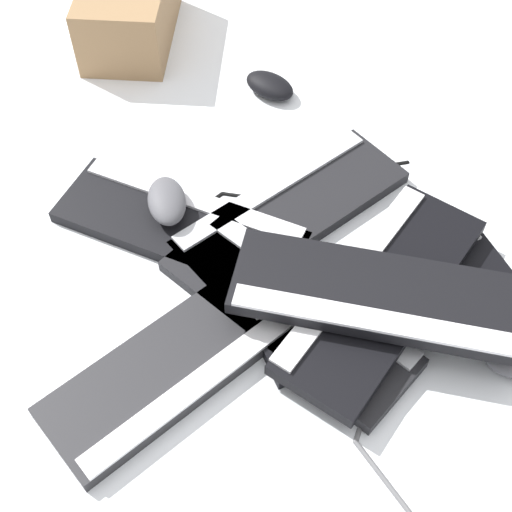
{
  "coord_description": "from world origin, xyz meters",
  "views": [
    {
      "loc": [
        0.62,
        -0.24,
        0.98
      ],
      "look_at": [
        -0.05,
        -0.03,
        0.04
      ],
      "focal_mm": 50.0,
      "sensor_mm": 36.0,
      "label": 1
    }
  ],
  "objects_px": {
    "keyboard_1": "(383,298)",
    "keyboard_4": "(182,361)",
    "mouse_3": "(450,290)",
    "keyboard_5": "(381,292)",
    "cardboard_box": "(129,9)",
    "keyboard_6": "(375,296)",
    "mouse_1": "(167,201)",
    "keyboard_0": "(288,311)",
    "keyboard_2": "(291,209)",
    "mouse_2": "(270,86)",
    "keyboard_3": "(180,225)"
  },
  "relations": [
    {
      "from": "keyboard_1",
      "to": "keyboard_3",
      "type": "distance_m",
      "value": 0.37
    },
    {
      "from": "keyboard_0",
      "to": "keyboard_4",
      "type": "height_order",
      "value": "same"
    },
    {
      "from": "keyboard_0",
      "to": "mouse_3",
      "type": "distance_m",
      "value": 0.27
    },
    {
      "from": "keyboard_5",
      "to": "keyboard_6",
      "type": "relative_size",
      "value": 0.97
    },
    {
      "from": "keyboard_2",
      "to": "mouse_3",
      "type": "distance_m",
      "value": 0.31
    },
    {
      "from": "keyboard_3",
      "to": "keyboard_6",
      "type": "height_order",
      "value": "keyboard_6"
    },
    {
      "from": "keyboard_0",
      "to": "mouse_3",
      "type": "xyz_separation_m",
      "value": [
        0.04,
        0.26,
        0.01
      ]
    },
    {
      "from": "keyboard_0",
      "to": "mouse_2",
      "type": "xyz_separation_m",
      "value": [
        -0.53,
        0.14,
        0.01
      ]
    },
    {
      "from": "keyboard_6",
      "to": "keyboard_5",
      "type": "bearing_deg",
      "value": 131.81
    },
    {
      "from": "mouse_2",
      "to": "keyboard_5",
      "type": "bearing_deg",
      "value": -34.38
    },
    {
      "from": "keyboard_1",
      "to": "mouse_2",
      "type": "relative_size",
      "value": 4.11
    },
    {
      "from": "mouse_2",
      "to": "mouse_3",
      "type": "relative_size",
      "value": 1.0
    },
    {
      "from": "keyboard_0",
      "to": "keyboard_2",
      "type": "relative_size",
      "value": 0.98
    },
    {
      "from": "keyboard_2",
      "to": "mouse_2",
      "type": "bearing_deg",
      "value": 168.72
    },
    {
      "from": "keyboard_4",
      "to": "mouse_3",
      "type": "xyz_separation_m",
      "value": [
        0.01,
        0.45,
        0.01
      ]
    },
    {
      "from": "keyboard_1",
      "to": "keyboard_6",
      "type": "relative_size",
      "value": 0.99
    },
    {
      "from": "keyboard_0",
      "to": "cardboard_box",
      "type": "height_order",
      "value": "cardboard_box"
    },
    {
      "from": "keyboard_2",
      "to": "keyboard_6",
      "type": "distance_m",
      "value": 0.26
    },
    {
      "from": "keyboard_6",
      "to": "mouse_1",
      "type": "distance_m",
      "value": 0.4
    },
    {
      "from": "mouse_1",
      "to": "keyboard_2",
      "type": "bearing_deg",
      "value": -98.0
    },
    {
      "from": "mouse_1",
      "to": "mouse_2",
      "type": "distance_m",
      "value": 0.39
    },
    {
      "from": "keyboard_5",
      "to": "mouse_2",
      "type": "height_order",
      "value": "keyboard_5"
    },
    {
      "from": "keyboard_3",
      "to": "keyboard_4",
      "type": "distance_m",
      "value": 0.27
    },
    {
      "from": "keyboard_2",
      "to": "cardboard_box",
      "type": "height_order",
      "value": "cardboard_box"
    },
    {
      "from": "keyboard_1",
      "to": "mouse_1",
      "type": "height_order",
      "value": "mouse_1"
    },
    {
      "from": "keyboard_2",
      "to": "keyboard_3",
      "type": "distance_m",
      "value": 0.2
    },
    {
      "from": "keyboard_2",
      "to": "mouse_2",
      "type": "height_order",
      "value": "mouse_2"
    },
    {
      "from": "keyboard_2",
      "to": "keyboard_4",
      "type": "bearing_deg",
      "value": -47.46
    },
    {
      "from": "keyboard_4",
      "to": "keyboard_6",
      "type": "relative_size",
      "value": 1.01
    },
    {
      "from": "cardboard_box",
      "to": "mouse_1",
      "type": "bearing_deg",
      "value": -4.62
    },
    {
      "from": "keyboard_0",
      "to": "cardboard_box",
      "type": "distance_m",
      "value": 0.8
    },
    {
      "from": "mouse_1",
      "to": "mouse_2",
      "type": "height_order",
      "value": "mouse_1"
    },
    {
      "from": "keyboard_0",
      "to": "cardboard_box",
      "type": "relative_size",
      "value": 1.55
    },
    {
      "from": "keyboard_6",
      "to": "mouse_2",
      "type": "relative_size",
      "value": 4.15
    },
    {
      "from": "keyboard_0",
      "to": "keyboard_6",
      "type": "distance_m",
      "value": 0.14
    },
    {
      "from": "keyboard_3",
      "to": "keyboard_2",
      "type": "bearing_deg",
      "value": 83.46
    },
    {
      "from": "keyboard_6",
      "to": "mouse_1",
      "type": "relative_size",
      "value": 4.15
    },
    {
      "from": "keyboard_5",
      "to": "cardboard_box",
      "type": "height_order",
      "value": "cardboard_box"
    },
    {
      "from": "mouse_1",
      "to": "mouse_3",
      "type": "xyz_separation_m",
      "value": [
        0.3,
        0.4,
        -0.03
      ]
    },
    {
      "from": "keyboard_3",
      "to": "keyboard_4",
      "type": "height_order",
      "value": "same"
    },
    {
      "from": "keyboard_5",
      "to": "cardboard_box",
      "type": "xyz_separation_m",
      "value": [
        -0.82,
        -0.24,
        0.03
      ]
    },
    {
      "from": "keyboard_3",
      "to": "mouse_3",
      "type": "distance_m",
      "value": 0.47
    },
    {
      "from": "keyboard_2",
      "to": "mouse_2",
      "type": "relative_size",
      "value": 4.22
    },
    {
      "from": "keyboard_4",
      "to": "mouse_1",
      "type": "distance_m",
      "value": 0.3
    },
    {
      "from": "keyboard_1",
      "to": "keyboard_5",
      "type": "xyz_separation_m",
      "value": [
        0.01,
        -0.01,
        0.03
      ]
    },
    {
      "from": "keyboard_1",
      "to": "keyboard_4",
      "type": "xyz_separation_m",
      "value": [
        0.01,
        -0.34,
        0.0
      ]
    },
    {
      "from": "keyboard_3",
      "to": "mouse_1",
      "type": "distance_m",
      "value": 0.05
    },
    {
      "from": "keyboard_4",
      "to": "mouse_3",
      "type": "bearing_deg",
      "value": 89.18
    },
    {
      "from": "keyboard_0",
      "to": "mouse_1",
      "type": "relative_size",
      "value": 4.14
    },
    {
      "from": "keyboard_5",
      "to": "cardboard_box",
      "type": "distance_m",
      "value": 0.86
    }
  ]
}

